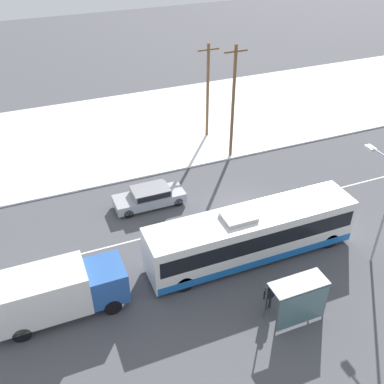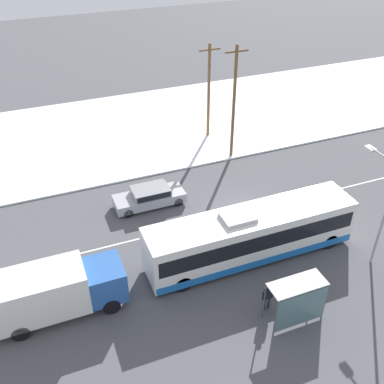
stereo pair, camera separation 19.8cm
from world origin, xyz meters
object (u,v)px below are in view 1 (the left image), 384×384
(sedan_car, at_px, (150,196))
(utility_pole_snowlot, at_px, (208,90))
(streetlamp, at_px, (382,197))
(box_truck, at_px, (53,292))
(pedestrian_at_stop, at_px, (269,293))
(utility_pole_roadside, at_px, (233,102))
(bus_shelter, at_px, (300,298))
(city_bus, at_px, (251,235))

(sedan_car, relative_size, utility_pole_snowlot, 0.60)
(sedan_car, height_order, streetlamp, streetlamp)
(sedan_car, bearing_deg, box_truck, 44.95)
(pedestrian_at_stop, distance_m, utility_pole_snowlot, 19.77)
(utility_pole_roadside, distance_m, utility_pole_snowlot, 4.05)
(utility_pole_roadside, bearing_deg, bus_shelter, -104.59)
(box_truck, xyz_separation_m, utility_pole_roadside, (15.29, 11.19, 3.12))
(sedan_car, height_order, pedestrian_at_stop, pedestrian_at_stop)
(sedan_car, xyz_separation_m, utility_pole_roadside, (8.02, 3.93, 3.94))
(sedan_car, distance_m, utility_pole_snowlot, 11.59)
(box_truck, height_order, pedestrian_at_stop, box_truck)
(utility_pole_snowlot, bearing_deg, utility_pole_roadside, -85.51)
(box_truck, bearing_deg, utility_pole_roadside, 36.20)
(utility_pole_snowlot, bearing_deg, bus_shelter, -100.92)
(box_truck, distance_m, utility_pole_snowlot, 21.50)
(utility_pole_roadside, bearing_deg, pedestrian_at_stop, -109.03)
(box_truck, bearing_deg, city_bus, 1.06)
(bus_shelter, bearing_deg, utility_pole_snowlot, 79.08)
(box_truck, height_order, sedan_car, box_truck)
(streetlamp, bearing_deg, box_truck, 172.29)
(city_bus, relative_size, streetlamp, 1.87)
(streetlamp, bearing_deg, utility_pole_snowlot, 98.35)
(city_bus, relative_size, bus_shelter, 4.32)
(pedestrian_at_stop, xyz_separation_m, utility_pole_snowlot, (4.83, 18.91, 3.10))
(city_bus, bearing_deg, box_truck, -178.94)
(box_truck, height_order, bus_shelter, box_truck)
(city_bus, bearing_deg, pedestrian_at_stop, -104.99)
(box_truck, distance_m, bus_shelter, 12.15)
(sedan_car, relative_size, streetlamp, 0.72)
(box_truck, relative_size, bus_shelter, 2.40)
(box_truck, xyz_separation_m, sedan_car, (7.27, 7.26, -0.82))
(bus_shelter, relative_size, streetlamp, 0.43)
(box_truck, height_order, utility_pole_roadside, utility_pole_roadside)
(sedan_car, distance_m, utility_pole_roadside, 9.76)
(pedestrian_at_stop, xyz_separation_m, bus_shelter, (0.93, -1.25, 0.58))
(pedestrian_at_stop, bearing_deg, streetlamp, 10.23)
(streetlamp, distance_m, utility_pole_roadside, 13.76)
(box_truck, xyz_separation_m, pedestrian_at_stop, (10.15, -3.71, -0.48))
(sedan_car, bearing_deg, streetlamp, 136.87)
(city_bus, distance_m, utility_pole_snowlot, 15.68)
(sedan_car, xyz_separation_m, bus_shelter, (3.81, -12.22, 0.92))
(sedan_car, bearing_deg, bus_shelter, 107.33)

